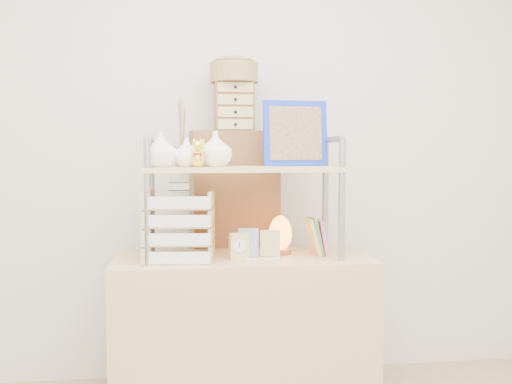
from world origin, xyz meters
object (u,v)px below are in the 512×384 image
at_px(desk, 244,335).
at_px(salt_lamp, 280,234).
at_px(cabinet, 234,258).
at_px(letter_tray, 180,230).

height_order(desk, salt_lamp, salt_lamp).
xyz_separation_m(cabinet, letter_tray, (-0.28, -0.43, 0.22)).
relative_size(desk, cabinet, 0.89).
bearing_deg(cabinet, letter_tray, -128.95).
bearing_deg(desk, cabinet, 91.75).
xyz_separation_m(desk, cabinet, (-0.01, 0.37, 0.30)).
distance_m(cabinet, letter_tray, 0.56).
bearing_deg(salt_lamp, cabinet, 121.89).
bearing_deg(cabinet, desk, -93.56).
distance_m(desk, cabinet, 0.48).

